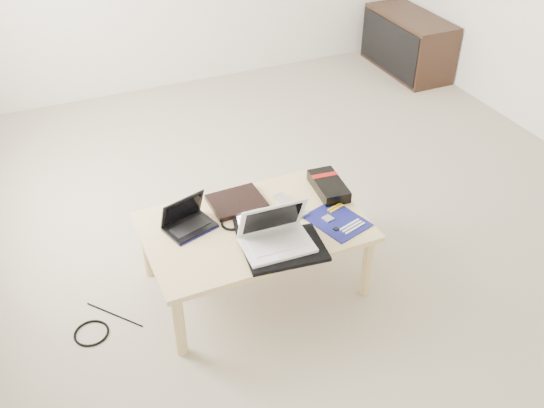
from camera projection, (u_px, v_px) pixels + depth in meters
name	position (u px, v px, depth m)	size (l,w,h in m)	color
ground	(298.00, 199.00, 3.90)	(4.00, 4.00, 0.00)	#B7A794
coffee_table	(254.00, 232.00, 3.06)	(1.10, 0.70, 0.40)	#E3CD89
media_cabinet	(407.00, 43.00, 5.39)	(0.41, 0.90, 0.50)	#362016
book	(237.00, 202.00, 3.17)	(0.28, 0.24, 0.03)	black
netbook	(188.00, 221.00, 3.00)	(0.28, 0.23, 0.17)	black
tablet	(256.00, 222.00, 3.04)	(0.26, 0.22, 0.01)	black
remote	(291.00, 205.00, 3.15)	(0.11, 0.24, 0.02)	#B8B8BD
neoprene_sleeve	(284.00, 249.00, 2.87)	(0.38, 0.28, 0.02)	black
white_laptop	(276.00, 235.00, 2.86)	(0.34, 0.24, 0.22)	white
motherboard	(337.00, 221.00, 3.05)	(0.30, 0.34, 0.01)	#0D1059
gpu_box	(329.00, 186.00, 3.26)	(0.17, 0.30, 0.06)	black
cable_coil	(232.00, 223.00, 3.03)	(0.11, 0.11, 0.01)	black
floor_cable_coil	(91.00, 333.00, 2.97)	(0.17, 0.17, 0.01)	black
floor_cable_trail	(114.00, 315.00, 3.07)	(0.01, 0.01, 0.35)	black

